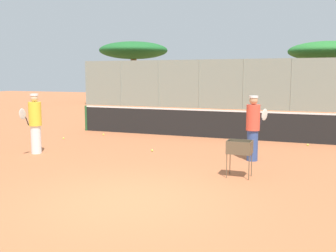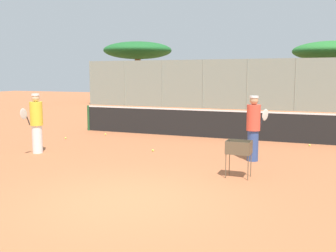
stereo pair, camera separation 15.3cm
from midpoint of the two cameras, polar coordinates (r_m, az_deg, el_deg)
ground_plane at (r=7.57m, az=-6.75°, el=-10.78°), size 80.00×80.00×0.00m
tennis_net at (r=14.74m, az=7.67°, el=0.35°), size 11.98×0.10×1.07m
back_fence at (r=27.10m, az=14.00°, el=5.85°), size 28.19×0.08×3.44m
tree_0 at (r=30.93m, az=22.01°, el=9.99°), size 5.55×5.55×4.76m
tree_1 at (r=35.16m, az=-5.16°, el=10.78°), size 5.98×5.98×5.24m
player_white_outfit at (r=12.44m, az=-19.06°, el=0.44°), size 0.37×0.93×1.80m
player_red_cap at (r=11.01m, az=11.85°, el=-0.18°), size 0.53×0.86×1.79m
ball_cart at (r=9.19m, az=9.93°, el=-3.50°), size 0.56×0.41×0.86m
tennis_ball_0 at (r=15.66m, az=-9.62°, el=-1.22°), size 0.07×0.07×0.07m
tennis_ball_1 at (r=15.03m, az=-15.20°, el=-1.73°), size 0.07×0.07×0.07m
tennis_ball_2 at (r=12.21m, az=-2.68°, el=-3.56°), size 0.07×0.07×0.07m
tennis_ball_3 at (r=13.95m, az=19.33°, el=-2.59°), size 0.07×0.07×0.07m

